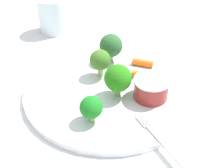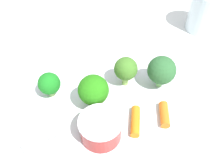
# 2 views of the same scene
# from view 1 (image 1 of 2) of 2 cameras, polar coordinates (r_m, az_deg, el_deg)

# --- Properties ---
(ground_plane) EXTENTS (2.40, 2.40, 0.00)m
(ground_plane) POSITION_cam_1_polar(r_m,az_deg,el_deg) (0.52, -0.26, -1.35)
(ground_plane) COLOR white
(plate) EXTENTS (0.31, 0.31, 0.01)m
(plate) POSITION_cam_1_polar(r_m,az_deg,el_deg) (0.52, -0.26, -0.82)
(plate) COLOR white
(plate) RESTS_ON ground_plane
(sauce_cup) EXTENTS (0.06, 0.06, 0.04)m
(sauce_cup) POSITION_cam_1_polar(r_m,az_deg,el_deg) (0.48, 7.97, -0.89)
(sauce_cup) COLOR maroon
(sauce_cup) RESTS_ON plate
(broccoli_floret_0) EXTENTS (0.05, 0.05, 0.06)m
(broccoli_floret_0) POSITION_cam_1_polar(r_m,az_deg,el_deg) (0.57, -0.21, 7.81)
(broccoli_floret_0) COLOR #7FC36B
(broccoli_floret_0) RESTS_ON plate
(broccoli_floret_1) EXTENTS (0.05, 0.05, 0.06)m
(broccoli_floret_1) POSITION_cam_1_polar(r_m,az_deg,el_deg) (0.47, 1.22, 1.16)
(broccoli_floret_1) COLOR #84AD5E
(broccoli_floret_1) RESTS_ON plate
(broccoli_floret_2) EXTENTS (0.04, 0.04, 0.04)m
(broccoli_floret_2) POSITION_cam_1_polar(r_m,az_deg,el_deg) (0.43, -4.28, -4.82)
(broccoli_floret_2) COLOR #98C16D
(broccoli_floret_2) RESTS_ON plate
(broccoli_floret_3) EXTENTS (0.04, 0.04, 0.05)m
(broccoli_floret_3) POSITION_cam_1_polar(r_m,az_deg,el_deg) (0.52, -2.44, 4.85)
(broccoli_floret_3) COLOR #90BC5C
(broccoli_floret_3) RESTS_ON plate
(carrot_stick_0) EXTENTS (0.03, 0.05, 0.01)m
(carrot_stick_0) POSITION_cam_1_polar(r_m,az_deg,el_deg) (0.53, 6.66, 1.65)
(carrot_stick_0) COLOR orange
(carrot_stick_0) RESTS_ON plate
(carrot_stick_1) EXTENTS (0.02, 0.04, 0.01)m
(carrot_stick_1) POSITION_cam_1_polar(r_m,az_deg,el_deg) (0.57, 6.29, 4.31)
(carrot_stick_1) COLOR orange
(carrot_stick_1) RESTS_ON plate
(fork) EXTENTS (0.15, 0.10, 0.00)m
(fork) POSITION_cam_1_polar(r_m,az_deg,el_deg) (0.40, 12.02, -13.55)
(fork) COLOR #BBBFBF
(fork) RESTS_ON plate
(drinking_glass) EXTENTS (0.08, 0.08, 0.09)m
(drinking_glass) POSITION_cam_1_polar(r_m,az_deg,el_deg) (0.74, -11.86, 13.57)
(drinking_glass) COLOR silver
(drinking_glass) RESTS_ON ground_plane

